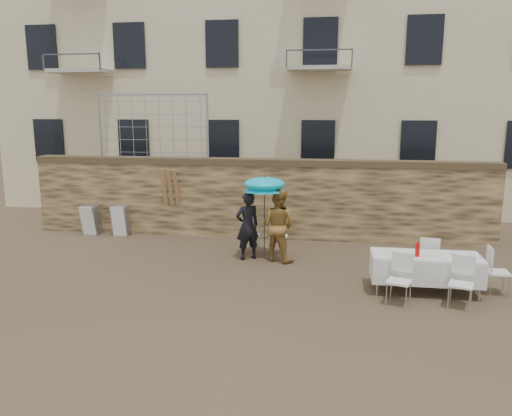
# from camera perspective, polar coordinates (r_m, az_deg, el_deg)

# --- Properties ---
(ground) EXTENTS (80.00, 80.00, 0.00)m
(ground) POSITION_cam_1_polar(r_m,az_deg,el_deg) (9.70, -4.37, -10.61)
(ground) COLOR brown
(ground) RESTS_ON ground
(stone_wall) EXTENTS (13.00, 0.50, 2.20)m
(stone_wall) POSITION_cam_1_polar(r_m,az_deg,el_deg) (14.14, 0.10, 1.05)
(stone_wall) COLOR brown
(stone_wall) RESTS_ON ground
(apartment_building) EXTENTS (20.00, 8.00, 15.00)m
(apartment_building) POSITION_cam_1_polar(r_m,az_deg,el_deg) (21.23, 3.13, 21.81)
(apartment_building) COLOR beige
(apartment_building) RESTS_ON ground
(chain_link_fence) EXTENTS (3.20, 0.06, 1.80)m
(chain_link_fence) POSITION_cam_1_polar(r_m,az_deg,el_deg) (14.68, -11.71, 9.05)
(chain_link_fence) COLOR gray
(chain_link_fence) RESTS_ON stone_wall
(man_suit) EXTENTS (0.72, 0.67, 1.66)m
(man_suit) POSITION_cam_1_polar(r_m,az_deg,el_deg) (12.06, -0.98, -2.07)
(man_suit) COLOR black
(man_suit) RESTS_ON ground
(woman_dress) EXTENTS (1.05, 0.96, 1.75)m
(woman_dress) POSITION_cam_1_polar(r_m,az_deg,el_deg) (11.95, 2.57, -1.99)
(woman_dress) COLOR gold
(woman_dress) RESTS_ON ground
(umbrella) EXTENTS (1.03, 1.03, 1.90)m
(umbrella) POSITION_cam_1_polar(r_m,az_deg,el_deg) (11.91, 0.98, 2.46)
(umbrella) COLOR #3F3F44
(umbrella) RESTS_ON ground
(couple_chair_left) EXTENTS (0.48, 0.48, 0.96)m
(couple_chair_left) POSITION_cam_1_polar(r_m,az_deg,el_deg) (12.67, -0.56, -3.03)
(couple_chair_left) COLOR white
(couple_chair_left) RESTS_ON ground
(couple_chair_right) EXTENTS (0.51, 0.51, 0.96)m
(couple_chair_right) POSITION_cam_1_polar(r_m,az_deg,el_deg) (12.58, 2.59, -3.15)
(couple_chair_right) COLOR white
(couple_chair_right) RESTS_ON ground
(banquet_table) EXTENTS (2.10, 0.85, 0.78)m
(banquet_table) POSITION_cam_1_polar(r_m,az_deg,el_deg) (10.47, 18.87, -5.31)
(banquet_table) COLOR silver
(banquet_table) RESTS_ON ground
(soda_bottle) EXTENTS (0.09, 0.09, 0.26)m
(soda_bottle) POSITION_cam_1_polar(r_m,az_deg,el_deg) (10.25, 17.97, -4.60)
(soda_bottle) COLOR red
(soda_bottle) RESTS_ON banquet_table
(table_chair_front_left) EXTENTS (0.62, 0.62, 0.96)m
(table_chair_front_left) POSITION_cam_1_polar(r_m,az_deg,el_deg) (9.74, 16.04, -7.92)
(table_chair_front_left) COLOR white
(table_chair_front_left) RESTS_ON ground
(table_chair_front_right) EXTENTS (0.61, 0.61, 0.96)m
(table_chair_front_right) POSITION_cam_1_polar(r_m,az_deg,el_deg) (9.95, 22.39, -7.94)
(table_chair_front_right) COLOR white
(table_chair_front_right) RESTS_ON ground
(table_chair_back) EXTENTS (0.53, 0.53, 0.96)m
(table_chair_back) POSITION_cam_1_polar(r_m,az_deg,el_deg) (11.33, 19.09, -5.40)
(table_chair_back) COLOR white
(table_chair_back) RESTS_ON ground
(table_chair_side) EXTENTS (0.49, 0.49, 0.96)m
(table_chair_side) POSITION_cam_1_polar(r_m,az_deg,el_deg) (10.97, 25.95, -6.48)
(table_chair_side) COLOR white
(table_chair_side) RESTS_ON ground
(chair_stack_left) EXTENTS (0.46, 0.55, 0.92)m
(chair_stack_left) POSITION_cam_1_polar(r_m,az_deg,el_deg) (15.41, -18.03, -1.09)
(chair_stack_left) COLOR white
(chair_stack_left) RESTS_ON ground
(chair_stack_right) EXTENTS (0.46, 0.47, 0.92)m
(chair_stack_right) POSITION_cam_1_polar(r_m,az_deg,el_deg) (15.03, -14.96, -1.22)
(chair_stack_right) COLOR white
(chair_stack_right) RESTS_ON ground
(wood_planks) EXTENTS (0.70, 0.20, 2.00)m
(wood_planks) POSITION_cam_1_polar(r_m,az_deg,el_deg) (14.43, -9.12, 0.70)
(wood_planks) COLOR #A37749
(wood_planks) RESTS_ON ground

